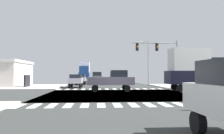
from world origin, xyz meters
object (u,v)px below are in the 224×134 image
at_px(pickup_outer_1, 112,80).
at_px(sedan_trailing_2, 81,78).
at_px(street_lamp, 147,58).
at_px(traffic_signal_mast, 160,53).
at_px(box_truck_nearside_1, 85,71).
at_px(suv_crossing_1, 97,77).
at_px(box_truck_leading_2, 196,68).
at_px(sedan_inner_4, 76,80).

bearing_deg(pickup_outer_1, sedan_trailing_2, -163.57).
bearing_deg(street_lamp, traffic_signal_mast, -95.36).
xyz_separation_m(street_lamp, box_truck_nearside_1, (-12.41, 12.63, -2.31)).
relative_size(street_lamp, sedan_trailing_2, 1.90).
bearing_deg(street_lamp, sedan_trailing_2, -178.00).
height_order(suv_crossing_1, sedan_trailing_2, suv_crossing_1).
bearing_deg(street_lamp, box_truck_leading_2, -83.37).
relative_size(street_lamp, sedan_inner_4, 1.90).
xyz_separation_m(street_lamp, box_truck_leading_2, (1.90, -16.34, -2.31)).
distance_m(street_lamp, sedan_inner_4, 16.07).
bearing_deg(suv_crossing_1, traffic_signal_mast, 119.31).
height_order(traffic_signal_mast, box_truck_leading_2, traffic_signal_mast).
relative_size(box_truck_leading_2, sedan_inner_4, 1.67).
bearing_deg(sedan_trailing_2, street_lamp, -178.00).
xyz_separation_m(box_truck_leading_2, pickup_outer_1, (-9.62, 0.00, -1.27)).
bearing_deg(pickup_outer_1, suv_crossing_1, -174.85).
bearing_deg(sedan_inner_4, sedan_trailing_2, -90.00).
distance_m(suv_crossing_1, pickup_outer_1, 18.84).
xyz_separation_m(box_truck_nearside_1, box_truck_leading_2, (14.31, -28.97, 0.00)).
height_order(traffic_signal_mast, sedan_trailing_2, traffic_signal_mast).
bearing_deg(traffic_signal_mast, sedan_trailing_2, 133.52).
bearing_deg(traffic_signal_mast, suv_crossing_1, 119.31).
distance_m(pickup_outer_1, sedan_inner_4, 8.31).
distance_m(suv_crossing_1, box_truck_leading_2, 21.94).
height_order(box_truck_nearside_1, pickup_outer_1, box_truck_nearside_1).
relative_size(suv_crossing_1, sedan_trailing_2, 1.07).
height_order(traffic_signal_mast, street_lamp, street_lamp).
height_order(street_lamp, suv_crossing_1, street_lamp).
height_order(box_truck_nearside_1, box_truck_leading_2, same).
distance_m(street_lamp, suv_crossing_1, 10.32).
xyz_separation_m(box_truck_nearside_1, suv_crossing_1, (3.00, -10.21, -1.17)).
distance_m(traffic_signal_mast, box_truck_nearside_1, 27.43).
bearing_deg(traffic_signal_mast, box_truck_leading_2, -53.05).
bearing_deg(box_truck_nearside_1, traffic_signal_mast, 114.31).
height_order(street_lamp, box_truck_nearside_1, street_lamp).
xyz_separation_m(box_truck_leading_2, sedan_inner_4, (-14.31, 6.86, -1.45)).
distance_m(traffic_signal_mast, sedan_inner_4, 12.16).
height_order(sedan_trailing_2, sedan_inner_4, same).
bearing_deg(suv_crossing_1, sedan_trailing_2, 43.60).
relative_size(box_truck_nearside_1, sedan_trailing_2, 1.67).
distance_m(traffic_signal_mast, sedan_trailing_2, 16.75).
bearing_deg(sedan_inner_4, street_lamp, -142.60).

